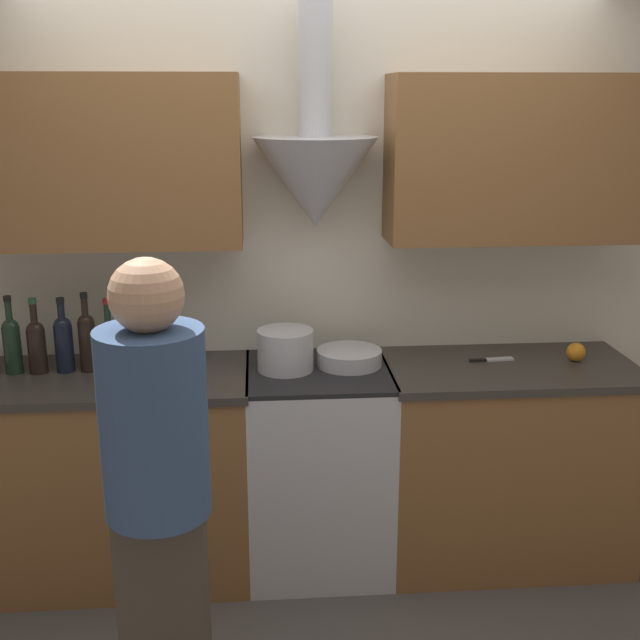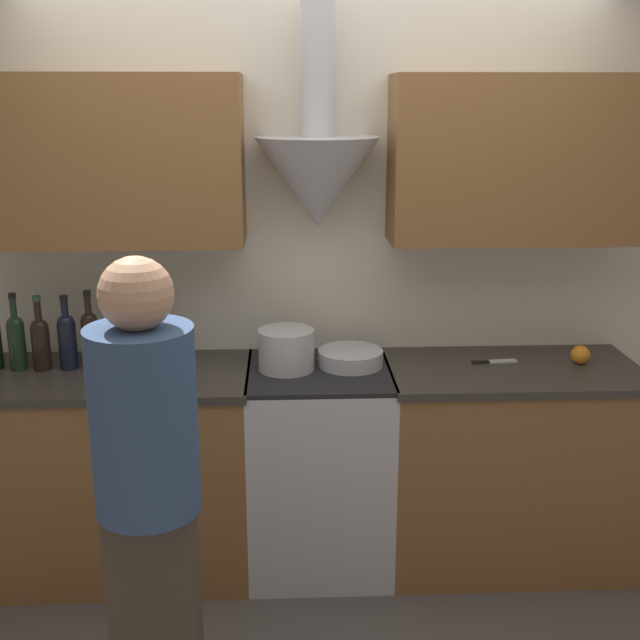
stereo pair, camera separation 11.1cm
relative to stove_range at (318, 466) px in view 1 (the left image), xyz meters
The scene contains 17 objects.
ground_plane 0.57m from the stove_range, 90.00° to the right, with size 12.00×12.00×0.00m, color #4C4744.
wall_back 1.03m from the stove_range, 92.99° to the left, with size 8.40×0.53×2.60m.
counter_left 0.89m from the stove_range, behind, with size 1.19×0.62×0.92m.
counter_right 0.85m from the stove_range, ahead, with size 1.10×0.62×0.92m.
stove_range is the anchor object (origin of this frame).
wine_bottle_1 1.42m from the stove_range, behind, with size 0.07×0.07×0.34m.
wine_bottle_2 1.33m from the stove_range, behind, with size 0.08×0.08×0.33m.
wine_bottle_3 1.23m from the stove_range, behind, with size 0.08×0.08×0.32m.
wine_bottle_4 1.15m from the stove_range, behind, with size 0.07×0.07×0.34m.
wine_bottle_5 1.06m from the stove_range, behind, with size 0.07×0.07×0.32m.
wine_bottle_6 0.99m from the stove_range, behind, with size 0.07×0.07×0.31m.
wine_bottle_7 0.91m from the stove_range, behind, with size 0.07×0.07×0.32m.
stock_pot 0.56m from the stove_range, behind, with size 0.24×0.24×0.18m.
mixing_bowl 0.51m from the stove_range, 18.36° to the left, with size 0.28×0.28×0.07m.
orange_fruit 1.25m from the stove_range, ahead, with size 0.08×0.08×0.08m.
chefs_knife 0.91m from the stove_range, ahead, with size 0.20×0.05×0.01m.
person_foreground_left 1.24m from the stove_range, 119.23° to the right, with size 0.32×0.32×1.63m.
Camera 1 is at (-0.25, -2.92, 2.07)m, focal length 45.00 mm.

